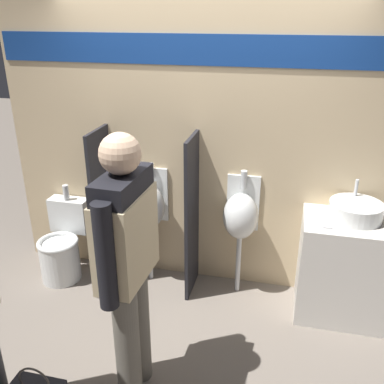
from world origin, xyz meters
The scene contains 11 objects.
ground_plane centered at (0.00, 0.00, 0.00)m, with size 16.00×16.00×0.00m, color #70665B.
display_wall centered at (0.00, 0.60, 1.36)m, with size 3.64×0.07×2.70m.
sink_counter centered at (1.33, 0.30, 0.44)m, with size 0.88×0.54×0.87m.
sink_basin centered at (1.28, 0.36, 0.94)m, with size 0.41×0.41×0.28m.
cell_phone centered at (1.07, 0.20, 0.88)m, with size 0.07×0.14×0.01m.
divider_near_counter centered at (-0.88, 0.36, 0.73)m, with size 0.03×0.43×1.46m.
divider_mid centered at (-0.05, 0.36, 0.73)m, with size 0.03×0.43×1.46m.
urinal_near_counter centered at (-0.46, 0.42, 0.76)m, with size 0.30×0.31×1.14m.
urinal_far centered at (0.37, 0.42, 0.76)m, with size 0.30×0.31×1.14m.
toilet centered at (-1.30, 0.28, 0.30)m, with size 0.38×0.55×0.87m.
person_in_vest centered at (-0.16, -0.83, 1.04)m, with size 0.25×0.63×1.80m.
Camera 1 is at (0.73, -2.89, 2.40)m, focal length 40.00 mm.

